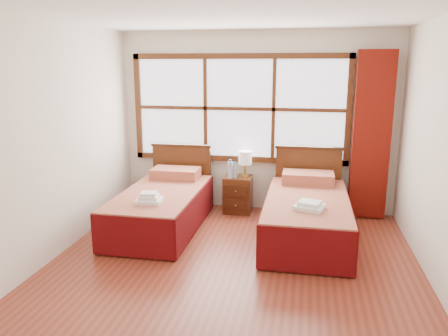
# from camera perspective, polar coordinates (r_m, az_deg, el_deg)

# --- Properties ---
(floor) EXTENTS (4.50, 4.50, 0.00)m
(floor) POSITION_cam_1_polar(r_m,az_deg,el_deg) (4.65, 0.64, -13.81)
(floor) COLOR maroon
(floor) RESTS_ON ground
(ceiling) EXTENTS (4.50, 4.50, 0.00)m
(ceiling) POSITION_cam_1_polar(r_m,az_deg,el_deg) (4.16, 0.74, 19.93)
(ceiling) COLOR white
(ceiling) RESTS_ON wall_back
(wall_back) EXTENTS (4.00, 0.00, 4.00)m
(wall_back) POSITION_cam_1_polar(r_m,az_deg,el_deg) (6.42, 4.25, 5.95)
(wall_back) COLOR silver
(wall_back) RESTS_ON floor
(wall_left) EXTENTS (0.00, 4.50, 4.50)m
(wall_left) POSITION_cam_1_polar(r_m,az_deg,el_deg) (4.97, -22.67, 2.79)
(wall_left) COLOR silver
(wall_left) RESTS_ON floor
(window) EXTENTS (3.16, 0.06, 1.56)m
(window) POSITION_cam_1_polar(r_m,az_deg,el_deg) (6.39, 2.00, 7.75)
(window) COLOR white
(window) RESTS_ON wall_back
(curtain) EXTENTS (0.50, 0.16, 2.30)m
(curtain) POSITION_cam_1_polar(r_m,az_deg,el_deg) (6.32, 18.68, 3.98)
(curtain) COLOR maroon
(curtain) RESTS_ON wall_back
(bed_left) EXTENTS (0.99, 2.01, 0.96)m
(bed_left) POSITION_cam_1_polar(r_m,az_deg,el_deg) (5.87, -8.04, -4.92)
(bed_left) COLOR #36190B
(bed_left) RESTS_ON floor
(bed_right) EXTENTS (1.02, 2.04, 0.99)m
(bed_right) POSITION_cam_1_polar(r_m,az_deg,el_deg) (5.58, 10.75, -5.94)
(bed_right) COLOR #36190B
(bed_right) RESTS_ON floor
(nightstand) EXTENTS (0.40, 0.40, 0.53)m
(nightstand) POSITION_cam_1_polar(r_m,az_deg,el_deg) (6.42, 1.82, -3.46)
(nightstand) COLOR #4A2510
(nightstand) RESTS_ON floor
(towels_left) EXTENTS (0.32, 0.29, 0.13)m
(towels_left) POSITION_cam_1_polar(r_m,az_deg,el_deg) (5.30, -9.77, -3.95)
(towels_left) COLOR white
(towels_left) RESTS_ON bed_left
(towels_right) EXTENTS (0.38, 0.35, 0.09)m
(towels_right) POSITION_cam_1_polar(r_m,az_deg,el_deg) (5.03, 11.11, -4.87)
(towels_right) COLOR white
(towels_right) RESTS_ON bed_right
(lamp) EXTENTS (0.19, 0.19, 0.37)m
(lamp) POSITION_cam_1_polar(r_m,az_deg,el_deg) (6.31, 2.79, 1.23)
(lamp) COLOR gold
(lamp) RESTS_ON nightstand
(bottle_near) EXTENTS (0.07, 0.07, 0.27)m
(bottle_near) POSITION_cam_1_polar(r_m,az_deg,el_deg) (6.24, 0.81, -0.21)
(bottle_near) COLOR #A0B8CE
(bottle_near) RESTS_ON nightstand
(bottle_far) EXTENTS (0.06, 0.06, 0.23)m
(bottle_far) POSITION_cam_1_polar(r_m,az_deg,el_deg) (6.27, 1.42, -0.34)
(bottle_far) COLOR #A0B8CE
(bottle_far) RESTS_ON nightstand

